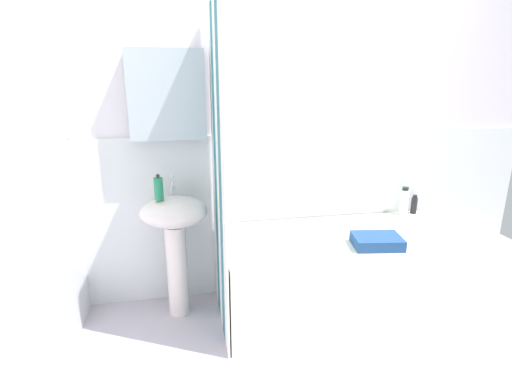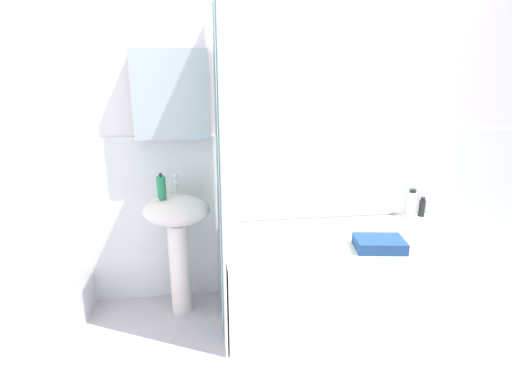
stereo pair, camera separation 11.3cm
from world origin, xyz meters
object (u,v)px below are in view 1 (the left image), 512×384
object	(u,v)px
bathtub	(341,273)
towel_folded	(377,241)
shampoo_bottle	(404,202)
soap_dispenser	(159,188)
sink	(175,230)
body_wash_bottle	(414,205)

from	to	relation	value
bathtub	towel_folded	size ratio (longest dim) A/B	5.52
bathtub	shampoo_bottle	size ratio (longest dim) A/B	7.41
soap_dispenser	shampoo_bottle	distance (m)	1.83
sink	shampoo_bottle	distance (m)	1.73
soap_dispenser	bathtub	distance (m)	1.35
sink	body_wash_bottle	size ratio (longest dim) A/B	5.73
soap_dispenser	shampoo_bottle	xyz separation A→B (m)	(1.80, 0.17, -0.25)
soap_dispenser	shampoo_bottle	world-z (taller)	soap_dispenser
sink	soap_dispenser	bearing A→B (deg)	-154.53
shampoo_bottle	bathtub	bearing A→B (deg)	-153.69
soap_dispenser	body_wash_bottle	size ratio (longest dim) A/B	1.13
body_wash_bottle	towel_folded	xyz separation A→B (m)	(-0.58, -0.52, -0.03)
sink	bathtub	distance (m)	1.17
sink	body_wash_bottle	world-z (taller)	sink
sink	soap_dispenser	xyz separation A→B (m)	(-0.08, -0.04, 0.30)
soap_dispenser	shampoo_bottle	size ratio (longest dim) A/B	0.76
sink	shampoo_bottle	world-z (taller)	sink
soap_dispenser	bathtub	world-z (taller)	soap_dispenser
bathtub	towel_folded	xyz separation A→B (m)	(0.13, -0.21, 0.32)
shampoo_bottle	towel_folded	world-z (taller)	shampoo_bottle
bathtub	body_wash_bottle	distance (m)	0.85
sink	soap_dispenser	distance (m)	0.31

